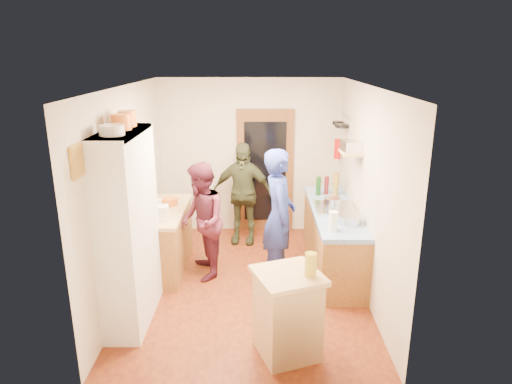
{
  "coord_description": "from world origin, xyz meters",
  "views": [
    {
      "loc": [
        0.15,
        -5.51,
        2.98
      ],
      "look_at": [
        0.11,
        0.15,
        1.25
      ],
      "focal_mm": 32.0,
      "sensor_mm": 36.0,
      "label": 1
    }
  ],
  "objects_px": {
    "person_left": "(203,220)",
    "person_back": "(243,193)",
    "hutch_body": "(129,229)",
    "island_base": "(287,316)",
    "person_hob": "(282,217)",
    "right_counter_base": "(333,240)"
  },
  "relations": [
    {
      "from": "island_base",
      "to": "person_back",
      "type": "xyz_separation_m",
      "value": [
        -0.54,
        2.91,
        0.4
      ]
    },
    {
      "from": "person_left",
      "to": "person_back",
      "type": "xyz_separation_m",
      "value": [
        0.5,
        1.16,
        0.02
      ]
    },
    {
      "from": "person_hob",
      "to": "person_left",
      "type": "height_order",
      "value": "person_hob"
    },
    {
      "from": "island_base",
      "to": "person_hob",
      "type": "bearing_deg",
      "value": 89.48
    },
    {
      "from": "hutch_body",
      "to": "person_left",
      "type": "height_order",
      "value": "hutch_body"
    },
    {
      "from": "island_base",
      "to": "person_back",
      "type": "height_order",
      "value": "person_back"
    },
    {
      "from": "hutch_body",
      "to": "person_back",
      "type": "height_order",
      "value": "hutch_body"
    },
    {
      "from": "hutch_body",
      "to": "person_hob",
      "type": "bearing_deg",
      "value": 28.28
    },
    {
      "from": "island_base",
      "to": "person_left",
      "type": "height_order",
      "value": "person_left"
    },
    {
      "from": "hutch_body",
      "to": "person_left",
      "type": "relative_size",
      "value": 1.37
    },
    {
      "from": "island_base",
      "to": "person_hob",
      "type": "xyz_separation_m",
      "value": [
        0.01,
        1.62,
        0.48
      ]
    },
    {
      "from": "hutch_body",
      "to": "person_back",
      "type": "bearing_deg",
      "value": 61.93
    },
    {
      "from": "right_counter_base",
      "to": "island_base",
      "type": "height_order",
      "value": "island_base"
    },
    {
      "from": "right_counter_base",
      "to": "person_back",
      "type": "bearing_deg",
      "value": 144.38
    },
    {
      "from": "person_left",
      "to": "right_counter_base",
      "type": "bearing_deg",
      "value": 84.78
    },
    {
      "from": "right_counter_base",
      "to": "person_back",
      "type": "height_order",
      "value": "person_back"
    },
    {
      "from": "hutch_body",
      "to": "person_back",
      "type": "relative_size",
      "value": 1.33
    },
    {
      "from": "right_counter_base",
      "to": "person_left",
      "type": "distance_m",
      "value": 1.86
    },
    {
      "from": "person_hob",
      "to": "person_back",
      "type": "distance_m",
      "value": 1.41
    },
    {
      "from": "right_counter_base",
      "to": "person_left",
      "type": "xyz_separation_m",
      "value": [
        -1.81,
        -0.22,
        0.38
      ]
    },
    {
      "from": "person_back",
      "to": "island_base",
      "type": "bearing_deg",
      "value": -71.0
    },
    {
      "from": "hutch_body",
      "to": "island_base",
      "type": "height_order",
      "value": "hutch_body"
    }
  ]
}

